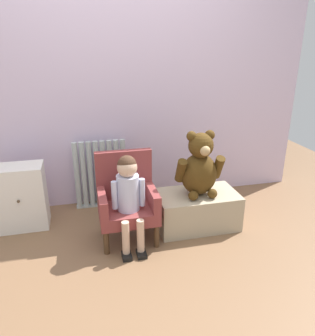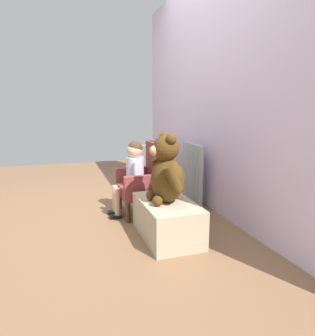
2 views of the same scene
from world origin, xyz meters
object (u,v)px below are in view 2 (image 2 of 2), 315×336
object	(u,v)px
small_dresser	(153,167)
large_teddy_bear	(166,172)
low_bench	(167,219)
radiator	(192,174)
child_armchair	(144,180)
child_figure	(133,167)

from	to	relation	value
small_dresser	large_teddy_bear	distance (m)	1.51
low_bench	large_teddy_bear	xyz separation A→B (m)	(0.00, -0.01, 0.39)
radiator	small_dresser	xyz separation A→B (m)	(-0.68, -0.23, -0.05)
radiator	large_teddy_bear	distance (m)	0.98
child_armchair	child_figure	bearing A→B (deg)	-90.00
radiator	child_figure	size ratio (longest dim) A/B	0.90
radiator	large_teddy_bear	world-z (taller)	large_teddy_bear
radiator	small_dresser	bearing A→B (deg)	-161.16
child_armchair	low_bench	xyz separation A→B (m)	(0.60, 0.02, -0.18)
radiator	child_figure	distance (m)	0.73
radiator	child_armchair	world-z (taller)	child_armchair
small_dresser	child_figure	distance (m)	0.98
low_bench	large_teddy_bear	distance (m)	0.39
radiator	child_figure	world-z (taller)	child_figure
large_teddy_bear	child_figure	bearing A→B (deg)	-168.40
low_bench	child_armchair	bearing A→B (deg)	-178.15
low_bench	large_teddy_bear	bearing A→B (deg)	-59.15
child_figure	large_teddy_bear	bearing A→B (deg)	11.60
small_dresser	child_armchair	distance (m)	0.91
radiator	low_bench	bearing A→B (deg)	-36.73
small_dresser	radiator	bearing A→B (deg)	18.84
radiator	low_bench	world-z (taller)	radiator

